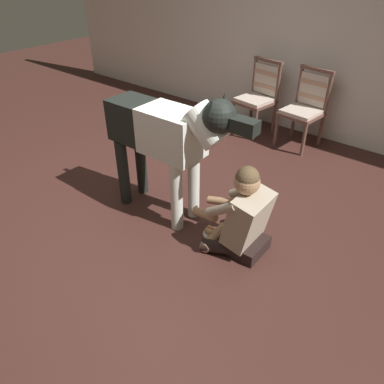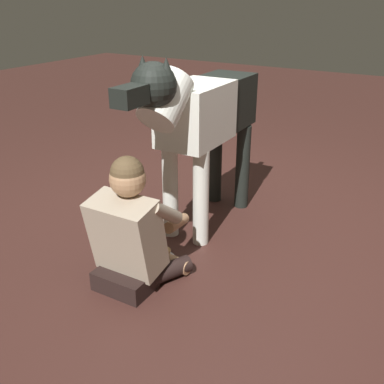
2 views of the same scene
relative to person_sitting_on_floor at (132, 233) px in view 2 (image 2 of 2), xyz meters
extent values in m
plane|color=#3B1F1B|center=(-0.98, -0.05, -0.34)|extent=(15.11, 15.11, 0.00)
cube|color=black|center=(0.09, 0.00, -0.27)|extent=(0.25, 0.34, 0.12)
cylinder|color=black|center=(-0.06, -0.16, -0.27)|extent=(0.41, 0.27, 0.11)
cylinder|color=#A77C57|center=(-0.21, -0.09, -0.28)|extent=(0.13, 0.37, 0.09)
cylinder|color=black|center=(-0.07, 0.15, -0.27)|extent=(0.41, 0.26, 0.11)
cylinder|color=#A77C57|center=(-0.22, 0.08, -0.28)|extent=(0.11, 0.36, 0.09)
cube|color=tan|center=(0.05, 0.00, 0.01)|extent=(0.31, 0.41, 0.49)
cylinder|color=tan|center=(-0.10, -0.18, 0.14)|extent=(0.29, 0.08, 0.24)
cylinder|color=#A77C57|center=(-0.30, -0.13, -0.04)|extent=(0.28, 0.11, 0.12)
cylinder|color=tan|center=(-0.10, 0.17, 0.14)|extent=(0.29, 0.08, 0.24)
cylinder|color=#A77C57|center=(-0.30, 0.12, -0.04)|extent=(0.28, 0.12, 0.12)
sphere|color=#A77C57|center=(0.01, 0.00, 0.35)|extent=(0.21, 0.21, 0.21)
sphere|color=brown|center=(0.01, 0.00, 0.39)|extent=(0.19, 0.19, 0.19)
cylinder|color=silver|center=(-0.62, 0.11, 0.01)|extent=(0.11, 0.11, 0.69)
cylinder|color=silver|center=(-0.62, -0.14, 0.01)|extent=(0.11, 0.11, 0.69)
cylinder|color=black|center=(-1.32, 0.10, 0.01)|extent=(0.11, 0.11, 0.69)
cylinder|color=black|center=(-1.31, -0.15, 0.01)|extent=(0.11, 0.11, 0.69)
cube|color=silver|center=(-0.76, -0.01, 0.56)|extent=(0.56, 0.37, 0.40)
cube|color=black|center=(-1.18, -0.02, 0.56)|extent=(0.48, 0.35, 0.38)
cylinder|color=silver|center=(-0.39, -0.01, 0.72)|extent=(0.40, 0.26, 0.40)
sphere|color=black|center=(-0.28, 0.00, 0.83)|extent=(0.27, 0.27, 0.27)
cube|color=black|center=(-0.05, 0.00, 0.81)|extent=(0.20, 0.12, 0.11)
cone|color=black|center=(-0.29, 0.08, 0.93)|extent=(0.10, 0.10, 0.12)
cone|color=black|center=(-0.29, -0.09, 0.93)|extent=(0.10, 0.10, 0.12)
cylinder|color=black|center=(-1.44, -0.02, 0.52)|extent=(0.35, 0.06, 0.23)
cylinder|color=silver|center=(-0.28, 0.00, -0.33)|extent=(0.20, 0.20, 0.01)
cylinder|color=tan|center=(-0.28, -0.03, -0.30)|extent=(0.16, 0.07, 0.05)
cylinder|color=tan|center=(-0.29, 0.02, -0.30)|extent=(0.16, 0.07, 0.05)
cylinder|color=#A54530|center=(-0.28, 0.00, -0.29)|extent=(0.16, 0.06, 0.04)
camera|label=1|loc=(1.22, -2.17, 1.90)|focal=34.48mm
camera|label=2|loc=(1.84, 1.52, 1.32)|focal=42.50mm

